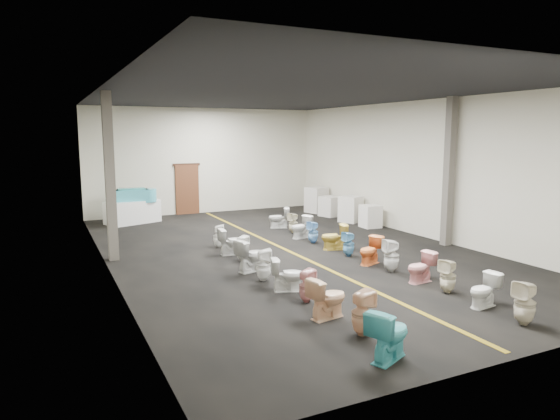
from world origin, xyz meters
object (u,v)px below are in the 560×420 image
at_px(toilet_left_6, 252,255).
at_px(toilet_right_11, 279,218).
at_px(toilet_left_8, 232,241).
at_px(toilet_right_6, 349,244).
at_px(toilet_left_3, 307,286).
at_px(toilet_left_1, 362,313).
at_px(appliance_crate_b, 351,209).
at_px(toilet_right_8, 313,232).
at_px(toilet_left_7, 242,248).
at_px(toilet_right_10, 293,223).
at_px(display_table, 133,212).
at_px(toilet_right_4, 391,256).
at_px(appliance_crate_a, 370,216).
at_px(toilet_right_1, 484,290).
at_px(toilet_left_9, 219,236).
at_px(toilet_left_0, 389,334).
at_px(toilet_left_4, 288,275).
at_px(toilet_right_0, 525,303).
at_px(toilet_right_5, 370,251).
at_px(toilet_left_5, 263,265).
at_px(toilet_left_2, 327,298).
at_px(appliance_crate_c, 330,206).
at_px(toilet_right_9, 301,227).
at_px(appliance_crate_d, 316,200).
at_px(toilet_right_2, 448,276).
at_px(bathtub, 132,195).
at_px(toilet_right_3, 421,267).
at_px(toilet_right_7, 334,237).

height_order(toilet_left_6, toilet_right_11, toilet_left_6).
height_order(toilet_left_8, toilet_right_6, toilet_left_8).
relative_size(toilet_left_3, toilet_left_6, 0.84).
xyz_separation_m(toilet_left_1, toilet_left_8, (0.01, 6.40, -0.02)).
bearing_deg(appliance_crate_b, toilet_right_8, -139.57).
bearing_deg(appliance_crate_b, toilet_left_7, -147.43).
xyz_separation_m(toilet_right_10, toilet_right_11, (-0.04, 1.08, 0.02)).
distance_m(display_table, toilet_right_4, 10.93).
bearing_deg(toilet_left_7, appliance_crate_a, -91.18).
height_order(toilet_left_8, toilet_right_1, toilet_left_8).
distance_m(toilet_left_1, toilet_left_9, 7.41).
bearing_deg(toilet_left_0, display_table, -17.82).
relative_size(toilet_left_4, toilet_left_6, 0.89).
height_order(toilet_right_0, toilet_right_6, toilet_right_0).
relative_size(toilet_right_5, toilet_right_8, 1.04).
bearing_deg(toilet_right_1, toilet_left_5, -144.60).
bearing_deg(toilet_left_2, toilet_left_3, -14.39).
xyz_separation_m(appliance_crate_c, toilet_right_9, (-3.20, -3.44, -0.04)).
distance_m(toilet_right_4, toilet_right_8, 3.74).
bearing_deg(toilet_left_9, appliance_crate_d, -34.47).
bearing_deg(appliance_crate_a, toilet_right_2, -113.52).
relative_size(bathtub, toilet_left_4, 2.56).
relative_size(toilet_left_0, toilet_right_1, 1.20).
bearing_deg(toilet_right_5, bathtub, -173.48).
distance_m(appliance_crate_b, toilet_left_1, 11.23).
bearing_deg(toilet_left_9, toilet_left_7, -160.83).
bearing_deg(toilet_left_8, toilet_right_11, -40.41).
bearing_deg(toilet_left_6, appliance_crate_d, -53.94).
height_order(bathtub, toilet_left_1, bathtub).
bearing_deg(toilet_right_11, toilet_left_3, 1.15).
height_order(appliance_crate_d, toilet_right_2, appliance_crate_d).
xyz_separation_m(toilet_left_0, toilet_left_6, (0.02, 5.47, -0.00)).
bearing_deg(toilet_left_5, toilet_right_8, -31.83).
bearing_deg(toilet_right_3, toilet_right_11, 174.28).
xyz_separation_m(toilet_left_0, toilet_right_7, (3.12, 6.59, -0.03)).
relative_size(appliance_crate_a, toilet_right_9, 1.11).
bearing_deg(toilet_left_2, toilet_right_1, -114.97).
height_order(appliance_crate_b, toilet_right_7, appliance_crate_b).
relative_size(toilet_left_3, toilet_left_4, 0.94).
xyz_separation_m(appliance_crate_d, toilet_right_9, (-3.20, -4.58, -0.18)).
xyz_separation_m(appliance_crate_a, toilet_right_3, (-3.06, -6.19, -0.06)).
relative_size(toilet_left_1, toilet_left_6, 0.97).
relative_size(toilet_left_6, toilet_right_11, 1.08).
height_order(toilet_left_5, toilet_right_8, toilet_left_5).
relative_size(toilet_left_7, toilet_right_1, 1.01).
height_order(toilet_right_0, toilet_right_7, toilet_right_0).
relative_size(appliance_crate_d, toilet_right_2, 1.47).
bearing_deg(toilet_left_3, toilet_right_4, -82.15).
bearing_deg(appliance_crate_d, toilet_left_9, -142.16).
relative_size(toilet_left_9, toilet_right_11, 0.92).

